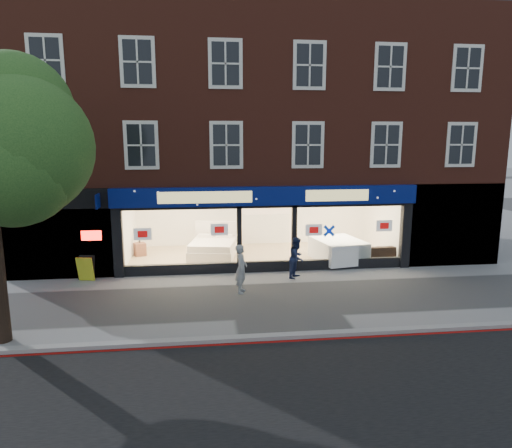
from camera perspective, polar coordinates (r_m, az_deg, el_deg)
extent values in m
plane|color=gray|center=(14.77, 3.06, -9.30)|extent=(120.00, 120.00, 0.00)
cube|color=#8C0A07|center=(11.95, 5.68, -14.29)|extent=(60.00, 0.10, 0.01)
cube|color=gray|center=(12.11, 5.47, -13.67)|extent=(60.00, 0.25, 0.12)
cube|color=tan|center=(19.72, 0.44, -4.00)|extent=(11.00, 4.50, 0.10)
cube|color=maroon|center=(20.87, -0.16, 15.08)|extent=(19.00, 8.00, 6.70)
cube|color=#2D2D30|center=(21.43, -0.17, 24.45)|extent=(19.00, 8.00, 0.30)
cube|color=#061362|center=(16.86, 1.48, 3.54)|extent=(11.40, 0.28, 0.70)
cube|color=black|center=(17.60, 1.34, -5.30)|extent=(11.00, 0.18, 0.40)
cube|color=black|center=(17.41, -16.87, -2.21)|extent=(0.35, 0.30, 2.60)
cube|color=black|center=(18.88, 18.14, -1.31)|extent=(0.35, 0.30, 2.60)
cube|color=white|center=(17.07, -9.47, -1.63)|extent=(4.20, 0.02, 2.10)
cube|color=white|center=(17.97, 11.71, -1.09)|extent=(4.20, 0.02, 2.10)
cube|color=white|center=(17.53, 1.28, -2.16)|extent=(1.80, 0.02, 2.10)
cube|color=silver|center=(21.63, -0.31, 0.70)|extent=(11.00, 0.20, 2.60)
cube|color=#FFEAC6|center=(19.23, 0.45, 3.37)|extent=(11.00, 4.50, 0.12)
cube|color=black|center=(18.06, -23.36, -1.04)|extent=(3.80, 0.60, 3.30)
cube|color=#FF140C|center=(17.43, -19.89, -1.36)|extent=(0.70, 0.04, 0.35)
cube|color=black|center=(19.86, 23.26, -0.04)|extent=(4.00, 0.40, 3.30)
sphere|color=#1B461A|center=(11.91, -28.99, 11.10)|extent=(2.40, 2.40, 2.40)
cube|color=white|center=(19.54, -5.41, -3.46)|extent=(2.23, 2.49, 0.38)
cube|color=white|center=(19.46, -5.42, -2.53)|extent=(2.14, 2.39, 0.27)
cube|color=white|center=(20.54, -4.90, -1.43)|extent=(1.92, 0.49, 1.30)
cube|color=white|center=(20.24, -6.20, -1.45)|extent=(0.76, 0.48, 0.13)
cube|color=white|center=(20.11, -3.92, -1.49)|extent=(0.76, 0.48, 0.13)
cube|color=brown|center=(20.14, -14.31, -3.07)|extent=(0.59, 0.59, 0.55)
cube|color=white|center=(19.12, 10.20, -4.04)|extent=(2.11, 2.48, 0.29)
cube|color=white|center=(19.05, 10.23, -3.20)|extent=(2.11, 2.48, 0.29)
cube|color=white|center=(18.99, 10.26, -2.36)|extent=(2.11, 2.48, 0.29)
imported|color=black|center=(19.50, 14.51, -3.46)|extent=(2.09, 0.93, 0.60)
cube|color=gold|center=(17.51, -20.48, -5.22)|extent=(0.65, 0.48, 0.91)
imported|color=#95989C|center=(15.10, -1.86, -5.60)|extent=(0.51, 0.66, 1.63)
imported|color=#192347|center=(16.75, 5.13, -4.20)|extent=(0.88, 0.93, 1.51)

